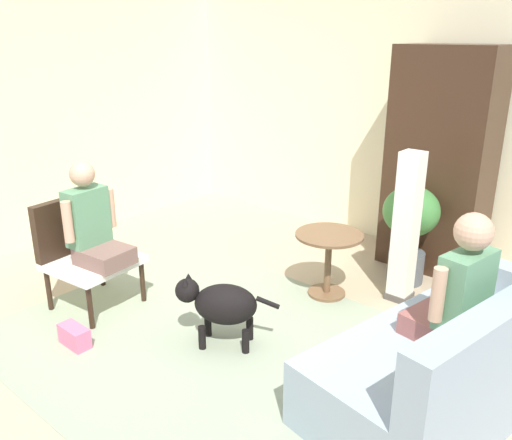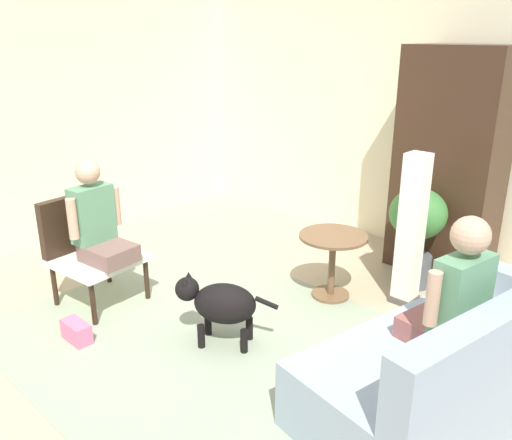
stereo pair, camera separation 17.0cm
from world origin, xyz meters
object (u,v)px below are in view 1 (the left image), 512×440
(person_on_armchair, at_px, (92,223))
(armoire_cabinet, at_px, (440,162))
(dog, at_px, (221,304))
(handbag, at_px, (74,336))
(column_lamp, at_px, (406,229))
(armchair, at_px, (82,246))
(couch, at_px, (457,359))
(person_on_couch, at_px, (458,290))
(potted_plant, at_px, (410,224))
(round_end_table, at_px, (328,254))

(person_on_armchair, relative_size, armoire_cabinet, 0.39)
(dog, relative_size, handbag, 2.58)
(column_lamp, xyz_separation_m, armoire_cabinet, (-0.11, 0.89, 0.41))
(armoire_cabinet, bearing_deg, armchair, -125.49)
(couch, xyz_separation_m, person_on_couch, (-0.04, -0.03, 0.48))
(potted_plant, relative_size, column_lamp, 0.70)
(couch, height_order, person_on_couch, person_on_couch)
(person_on_couch, height_order, potted_plant, person_on_couch)
(person_on_couch, xyz_separation_m, armoire_cabinet, (-0.97, 1.98, 0.28))
(armchair, distance_m, person_on_armchair, 0.30)
(couch, bearing_deg, armchair, -165.22)
(armchair, xyz_separation_m, round_end_table, (1.53, 1.49, -0.12))
(armoire_cabinet, bearing_deg, handbag, -113.65)
(person_on_couch, xyz_separation_m, person_on_armchair, (-2.75, -0.74, -0.02))
(dog, bearing_deg, couch, 17.25)
(handbag, bearing_deg, column_lamp, 56.75)
(person_on_couch, relative_size, handbag, 3.16)
(couch, relative_size, person_on_armchair, 2.42)
(couch, distance_m, column_lamp, 1.44)
(couch, xyz_separation_m, armoire_cabinet, (-1.01, 1.96, 0.76))
(potted_plant, bearing_deg, armchair, -131.26)
(dog, bearing_deg, potted_plant, 73.66)
(couch, relative_size, dog, 2.95)
(couch, relative_size, column_lamp, 1.53)
(person_on_couch, bearing_deg, armchair, -165.48)
(handbag, bearing_deg, person_on_armchair, 128.25)
(potted_plant, relative_size, handbag, 3.48)
(potted_plant, bearing_deg, dog, -106.34)
(round_end_table, height_order, dog, round_end_table)
(armchair, distance_m, dog, 1.42)
(column_lamp, relative_size, armoire_cabinet, 0.62)
(armchair, height_order, round_end_table, armchair)
(armchair, xyz_separation_m, dog, (1.38, 0.29, -0.19))
(potted_plant, relative_size, armoire_cabinet, 0.44)
(couch, relative_size, armoire_cabinet, 0.95)
(armoire_cabinet, bearing_deg, person_on_armchair, -123.20)
(person_on_couch, relative_size, armoire_cabinet, 0.39)
(round_end_table, bearing_deg, couch, -26.24)
(couch, bearing_deg, person_on_couch, -149.06)
(handbag, bearing_deg, couch, 27.26)
(potted_plant, height_order, handbag, potted_plant)
(armoire_cabinet, bearing_deg, dog, -103.22)
(couch, xyz_separation_m, round_end_table, (-1.43, 0.71, 0.09))
(armchair, bearing_deg, potted_plant, 48.74)
(person_on_armchair, distance_m, armoire_cabinet, 3.27)
(round_end_table, xyz_separation_m, handbag, (-0.98, -1.95, -0.32))
(dog, height_order, armoire_cabinet, armoire_cabinet)
(person_on_armchair, distance_m, handbag, 0.92)
(round_end_table, bearing_deg, potted_plant, 60.61)
(armchair, relative_size, dog, 1.34)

